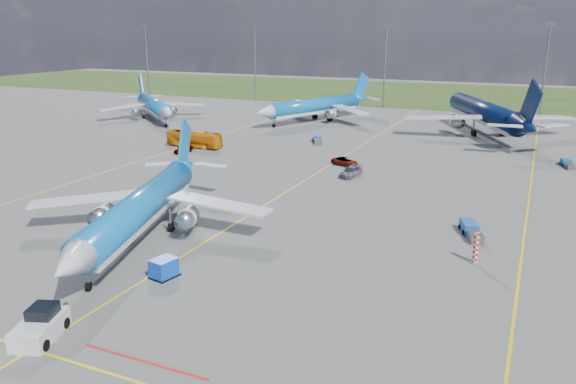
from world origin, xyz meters
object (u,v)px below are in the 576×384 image
at_px(uld_container, 164,268).
at_px(service_car_a, 183,149).
at_px(baggage_tug_e, 567,164).
at_px(service_car_c, 351,172).
at_px(warning_post, 476,248).
at_px(bg_jet_nw, 155,119).
at_px(service_car_b, 345,162).
at_px(apron_bus, 194,139).
at_px(baggage_tug_w, 471,231).
at_px(main_airliner, 143,238).
at_px(bg_jet_n, 482,133).
at_px(bg_jet_nnw, 315,121).
at_px(baggage_tug_c, 317,140).
at_px(pushback_tug, 41,326).

relative_size(uld_container, service_car_a, 0.49).
height_order(uld_container, baggage_tug_e, uld_container).
distance_m(service_car_a, service_car_c, 32.50).
distance_m(warning_post, uld_container, 28.73).
bearing_deg(uld_container, bg_jet_nw, 139.13).
bearing_deg(uld_container, service_car_c, 95.76).
relative_size(bg_jet_nw, service_car_b, 7.93).
bearing_deg(bg_jet_nw, apron_bus, -90.34).
height_order(service_car_b, baggage_tug_w, service_car_b).
xyz_separation_m(bg_jet_nw, main_airliner, (48.58, -66.43, 0.00)).
relative_size(bg_jet_nw, baggage_tug_w, 6.71).
xyz_separation_m(uld_container, apron_bus, (-29.07, 49.09, 0.67)).
bearing_deg(bg_jet_n, warning_post, 69.93).
bearing_deg(warning_post, baggage_tug_e, 79.00).
height_order(bg_jet_nw, service_car_b, bg_jet_nw).
height_order(bg_jet_nw, service_car_c, bg_jet_nw).
relative_size(warning_post, bg_jet_nnw, 0.08).
relative_size(bg_jet_nnw, apron_bus, 3.62).
height_order(warning_post, baggage_tug_w, warning_post).
distance_m(uld_container, service_car_a, 52.40).
height_order(baggage_tug_w, baggage_tug_c, baggage_tug_c).
height_order(service_car_c, baggage_tug_w, service_car_c).
bearing_deg(baggage_tug_e, service_car_c, -159.33).
bearing_deg(baggage_tug_e, main_airliner, -141.31).
distance_m(warning_post, bg_jet_n, 72.03).
relative_size(bg_jet_nw, baggage_tug_c, 6.68).
bearing_deg(baggage_tug_w, baggage_tug_e, 55.18).
bearing_deg(bg_jet_n, baggage_tug_c, 14.77).
height_order(warning_post, uld_container, warning_post).
height_order(bg_jet_n, baggage_tug_w, bg_jet_n).
distance_m(pushback_tug, baggage_tug_e, 80.83).
height_order(bg_jet_nnw, bg_jet_n, bg_jet_n).
bearing_deg(baggage_tug_w, bg_jet_nw, 127.15).
relative_size(bg_jet_nnw, pushback_tug, 6.08).
relative_size(pushback_tug, baggage_tug_e, 1.43).
relative_size(bg_jet_n, service_car_a, 11.23).
relative_size(baggage_tug_w, baggage_tug_c, 1.00).
height_order(bg_jet_nw, baggage_tug_c, bg_jet_nw).
bearing_deg(pushback_tug, bg_jet_n, 59.12).
bearing_deg(main_airliner, bg_jet_nw, 108.64).
bearing_deg(service_car_b, uld_container, -157.66).
bearing_deg(pushback_tug, baggage_tug_w, 33.82).
distance_m(bg_jet_nnw, baggage_tug_w, 77.97).
distance_m(apron_bus, baggage_tug_e, 63.87).
bearing_deg(pushback_tug, main_airliner, 88.23).
bearing_deg(warning_post, bg_jet_n, 95.20).
relative_size(bg_jet_nw, service_car_a, 8.47).
xyz_separation_m(service_car_b, service_car_c, (3.06, -6.28, 0.08)).
xyz_separation_m(bg_jet_n, main_airliner, (-26.11, -79.24, 0.00)).
bearing_deg(warning_post, baggage_tug_w, 99.30).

